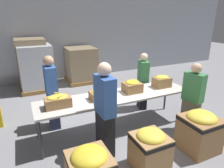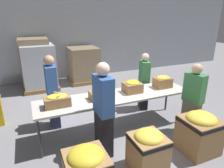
{
  "view_description": "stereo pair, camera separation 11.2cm",
  "coord_description": "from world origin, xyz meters",
  "px_view_note": "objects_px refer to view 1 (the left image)",
  "views": [
    {
      "loc": [
        -1.75,
        -3.54,
        2.45
      ],
      "look_at": [
        -0.03,
        0.16,
        1.03
      ],
      "focal_mm": 32.0,
      "sensor_mm": 36.0,
      "label": 1
    },
    {
      "loc": [
        -1.65,
        -3.59,
        2.45
      ],
      "look_at": [
        -0.03,
        0.16,
        1.03
      ],
      "focal_mm": 32.0,
      "sensor_mm": 36.0,
      "label": 2
    }
  ],
  "objects_px": {
    "banana_box_2": "(132,86)",
    "volunteer_3": "(192,99)",
    "volunteer_0": "(52,93)",
    "donation_bin_2": "(200,130)",
    "pallet_stack_1": "(36,68)",
    "pallet_stack_0": "(33,64)",
    "donation_bin_1": "(150,148)",
    "volunteer_2": "(143,82)",
    "donation_bin_0": "(90,168)",
    "pallet_stack_2": "(81,65)",
    "banana_box_1": "(101,94)",
    "sorting_table": "(116,98)",
    "banana_box_0": "(58,101)",
    "volunteer_1": "(105,111)",
    "banana_box_3": "(162,81)"
  },
  "relations": [
    {
      "from": "volunteer_0",
      "to": "pallet_stack_1",
      "type": "distance_m",
      "value": 2.75
    },
    {
      "from": "volunteer_1",
      "to": "volunteer_3",
      "type": "relative_size",
      "value": 1.12
    },
    {
      "from": "donation_bin_1",
      "to": "pallet_stack_0",
      "type": "xyz_separation_m",
      "value": [
        -1.38,
        5.03,
        0.47
      ]
    },
    {
      "from": "volunteer_0",
      "to": "volunteer_3",
      "type": "height_order",
      "value": "volunteer_0"
    },
    {
      "from": "volunteer_0",
      "to": "donation_bin_1",
      "type": "xyz_separation_m",
      "value": [
        1.22,
        -2.01,
        -0.45
      ]
    },
    {
      "from": "banana_box_1",
      "to": "volunteer_0",
      "type": "height_order",
      "value": "volunteer_0"
    },
    {
      "from": "banana_box_1",
      "to": "volunteer_0",
      "type": "xyz_separation_m",
      "value": [
        -0.87,
        0.72,
        -0.1
      ]
    },
    {
      "from": "banana_box_3",
      "to": "donation_bin_1",
      "type": "xyz_separation_m",
      "value": [
        -1.24,
        -1.35,
        -0.59
      ]
    },
    {
      "from": "banana_box_0",
      "to": "pallet_stack_1",
      "type": "height_order",
      "value": "pallet_stack_1"
    },
    {
      "from": "sorting_table",
      "to": "banana_box_3",
      "type": "height_order",
      "value": "banana_box_3"
    },
    {
      "from": "banana_box_0",
      "to": "banana_box_2",
      "type": "xyz_separation_m",
      "value": [
        1.65,
        0.08,
        0.02
      ]
    },
    {
      "from": "banana_box_3",
      "to": "banana_box_1",
      "type": "bearing_deg",
      "value": -177.96
    },
    {
      "from": "sorting_table",
      "to": "volunteer_1",
      "type": "distance_m",
      "value": 0.86
    },
    {
      "from": "donation_bin_0",
      "to": "pallet_stack_2",
      "type": "relative_size",
      "value": 0.52
    },
    {
      "from": "sorting_table",
      "to": "banana_box_2",
      "type": "distance_m",
      "value": 0.46
    },
    {
      "from": "volunteer_3",
      "to": "donation_bin_0",
      "type": "relative_size",
      "value": 2.29
    },
    {
      "from": "volunteer_3",
      "to": "pallet_stack_0",
      "type": "height_order",
      "value": "pallet_stack_0"
    },
    {
      "from": "banana_box_1",
      "to": "donation_bin_1",
      "type": "height_order",
      "value": "banana_box_1"
    },
    {
      "from": "pallet_stack_0",
      "to": "donation_bin_0",
      "type": "bearing_deg",
      "value": -86.14
    },
    {
      "from": "banana_box_2",
      "to": "banana_box_0",
      "type": "bearing_deg",
      "value": -177.18
    },
    {
      "from": "pallet_stack_0",
      "to": "banana_box_1",
      "type": "bearing_deg",
      "value": -74.54
    },
    {
      "from": "volunteer_1",
      "to": "pallet_stack_0",
      "type": "xyz_separation_m",
      "value": [
        -0.86,
        4.39,
        -0.02
      ]
    },
    {
      "from": "banana_box_0",
      "to": "banana_box_1",
      "type": "height_order",
      "value": "banana_box_0"
    },
    {
      "from": "donation_bin_0",
      "to": "pallet_stack_0",
      "type": "relative_size",
      "value": 0.4
    },
    {
      "from": "donation_bin_0",
      "to": "pallet_stack_1",
      "type": "xyz_separation_m",
      "value": [
        -0.25,
        4.76,
        0.39
      ]
    },
    {
      "from": "donation_bin_2",
      "to": "pallet_stack_0",
      "type": "distance_m",
      "value": 5.63
    },
    {
      "from": "volunteer_3",
      "to": "pallet_stack_0",
      "type": "relative_size",
      "value": 0.9
    },
    {
      "from": "banana_box_1",
      "to": "banana_box_3",
      "type": "xyz_separation_m",
      "value": [
        1.59,
        0.06,
        0.04
      ]
    },
    {
      "from": "donation_bin_1",
      "to": "sorting_table",
      "type": "bearing_deg",
      "value": 89.09
    },
    {
      "from": "pallet_stack_0",
      "to": "donation_bin_2",
      "type": "bearing_deg",
      "value": -63.61
    },
    {
      "from": "volunteer_0",
      "to": "donation_bin_2",
      "type": "distance_m",
      "value": 3.1
    },
    {
      "from": "donation_bin_1",
      "to": "donation_bin_2",
      "type": "height_order",
      "value": "donation_bin_2"
    },
    {
      "from": "banana_box_0",
      "to": "donation_bin_0",
      "type": "distance_m",
      "value": 1.41
    },
    {
      "from": "sorting_table",
      "to": "pallet_stack_1",
      "type": "distance_m",
      "value": 3.69
    },
    {
      "from": "banana_box_2",
      "to": "donation_bin_2",
      "type": "xyz_separation_m",
      "value": [
        0.68,
        -1.35,
        -0.53
      ]
    },
    {
      "from": "banana_box_0",
      "to": "volunteer_2",
      "type": "relative_size",
      "value": 0.31
    },
    {
      "from": "volunteer_2",
      "to": "volunteer_3",
      "type": "distance_m",
      "value": 1.47
    },
    {
      "from": "banana_box_2",
      "to": "volunteer_3",
      "type": "relative_size",
      "value": 0.25
    },
    {
      "from": "sorting_table",
      "to": "banana_box_1",
      "type": "xyz_separation_m",
      "value": [
        -0.37,
        -0.02,
        0.15
      ]
    },
    {
      "from": "volunteer_0",
      "to": "pallet_stack_1",
      "type": "relative_size",
      "value": 1.09
    },
    {
      "from": "banana_box_1",
      "to": "donation_bin_2",
      "type": "distance_m",
      "value": 2.01
    },
    {
      "from": "banana_box_3",
      "to": "pallet_stack_2",
      "type": "xyz_separation_m",
      "value": [
        -0.93,
        3.61,
        -0.32
      ]
    },
    {
      "from": "sorting_table",
      "to": "banana_box_1",
      "type": "bearing_deg",
      "value": -177.47
    },
    {
      "from": "banana_box_1",
      "to": "donation_bin_2",
      "type": "bearing_deg",
      "value": -41.4
    },
    {
      "from": "volunteer_2",
      "to": "volunteer_3",
      "type": "relative_size",
      "value": 0.99
    },
    {
      "from": "volunteer_2",
      "to": "pallet_stack_0",
      "type": "xyz_separation_m",
      "value": [
        -2.53,
        3.03,
        0.08
      ]
    },
    {
      "from": "donation_bin_1",
      "to": "banana_box_2",
      "type": "bearing_deg",
      "value": 72.16
    },
    {
      "from": "banana_box_2",
      "to": "volunteer_0",
      "type": "xyz_separation_m",
      "value": [
        -1.65,
        0.66,
        -0.13
      ]
    },
    {
      "from": "banana_box_2",
      "to": "donation_bin_1",
      "type": "distance_m",
      "value": 1.54
    },
    {
      "from": "pallet_stack_0",
      "to": "pallet_stack_1",
      "type": "height_order",
      "value": "pallet_stack_0"
    }
  ]
}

